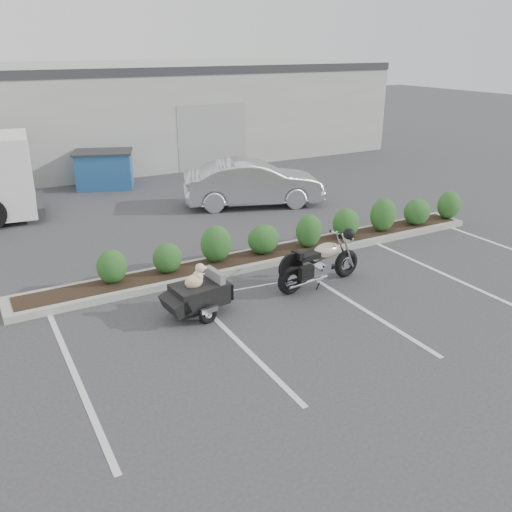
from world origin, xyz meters
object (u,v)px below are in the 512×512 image
motorcycle (320,263)px  sedan (253,183)px  pet_trailer (198,293)px  dumpster (104,169)px

motorcycle → sedan: sedan is taller
pet_trailer → dumpster: size_ratio=0.75×
motorcycle → pet_trailer: (-2.78, 0.02, -0.06)m
pet_trailer → sedan: bearing=47.4°
motorcycle → dumpster: (-1.81, 10.64, 0.16)m
motorcycle → pet_trailer: motorcycle is taller
motorcycle → pet_trailer: bearing=173.6°
motorcycle → sedan: (1.72, 6.10, 0.21)m
sedan → dumpster: size_ratio=1.86×
sedan → dumpster: sedan is taller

